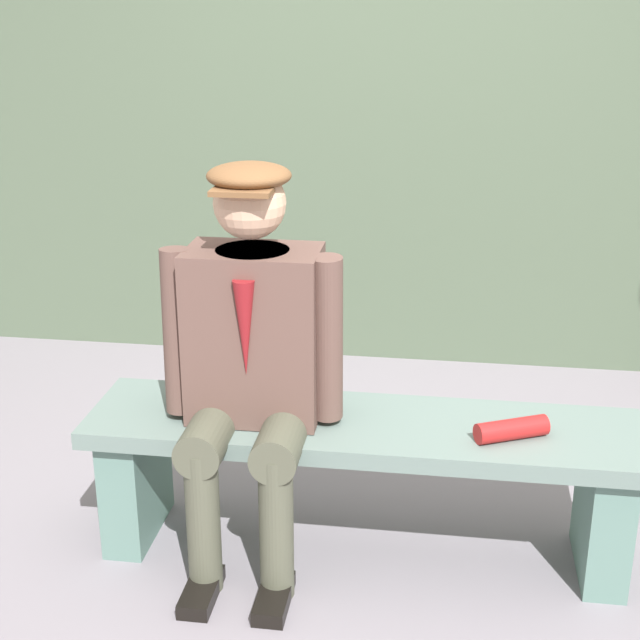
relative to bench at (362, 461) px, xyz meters
The scene contains 5 objects.
ground_plane 0.35m from the bench, ahead, with size 30.00×30.00×0.00m, color gray.
bench is the anchor object (origin of this frame).
seated_man 0.55m from the bench, ahead, with size 0.59×0.60×1.35m.
rolled_magazine 0.52m from the bench, behind, with size 0.07×0.07×0.24m, color #B21E1E.
stadium_wall 2.01m from the bench, 90.00° to the right, with size 12.00×0.24×2.07m, color #4E5D49.
Camera 1 is at (-0.25, 2.74, 1.86)m, focal length 51.53 mm.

